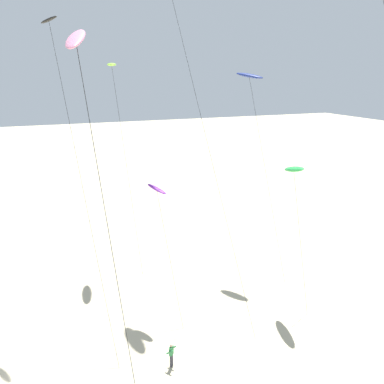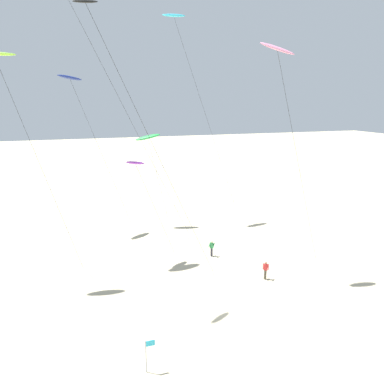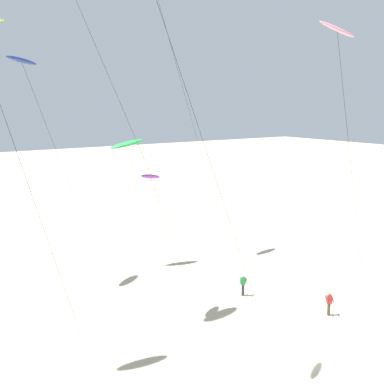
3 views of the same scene
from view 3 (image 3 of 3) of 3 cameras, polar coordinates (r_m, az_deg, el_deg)
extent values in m
plane|color=beige|center=(29.28, 13.81, -19.11)|extent=(260.00, 260.00, 0.00)
ellipsoid|color=navy|center=(38.16, -20.65, 15.23)|extent=(2.93, 2.08, 0.73)
cylinder|color=#262626|center=(39.78, -15.72, 2.36)|extent=(6.07, 1.07, 17.67)
ellipsoid|color=green|center=(40.47, -8.19, 6.01)|extent=(3.14, 1.50, 1.17)
cylinder|color=#262626|center=(42.07, -6.57, -1.50)|extent=(2.54, 0.46, 10.94)
cylinder|color=#262626|center=(26.46, 2.64, 2.71)|extent=(9.85, 1.72, 21.46)
cylinder|color=#262626|center=(34.06, -7.36, 7.24)|extent=(11.97, 2.09, 24.71)
ellipsoid|color=pink|center=(32.54, 17.82, 18.91)|extent=(3.05, 1.40, 1.33)
cylinder|color=#262626|center=(35.42, 19.43, 2.36)|extent=(6.43, 1.13, 19.19)
cylinder|color=#262626|center=(46.68, 0.14, 8.46)|extent=(9.57, 1.67, 24.90)
cylinder|color=#262626|center=(27.32, -19.42, -0.63)|extent=(5.05, 0.89, 18.66)
ellipsoid|color=purple|center=(30.50, -5.23, 1.95)|extent=(2.10, 1.39, 0.76)
cylinder|color=#262626|center=(32.82, -2.46, -6.20)|extent=(3.78, 0.68, 9.66)
cylinder|color=#33333D|center=(35.93, 6.43, -12.16)|extent=(0.22, 0.22, 0.88)
cube|color=#338C4C|center=(35.65, 6.45, -11.08)|extent=(0.39, 0.37, 0.58)
sphere|color=beige|center=(35.50, 6.47, -10.48)|extent=(0.20, 0.20, 0.20)
cylinder|color=#338C4C|center=(35.64, 6.82, -11.01)|extent=(0.39, 0.45, 0.39)
cylinder|color=#338C4C|center=(35.63, 6.10, -11.00)|extent=(0.39, 0.45, 0.39)
cylinder|color=#4C4738|center=(34.06, 16.82, -13.94)|extent=(0.22, 0.22, 0.88)
cube|color=red|center=(33.77, 16.89, -12.81)|extent=(0.39, 0.34, 0.58)
sphere|color=#9E7051|center=(33.61, 16.93, -12.19)|extent=(0.20, 0.20, 0.20)
cylinder|color=red|center=(33.83, 17.25, -12.70)|extent=(0.32, 0.48, 0.39)
cylinder|color=red|center=(33.67, 16.54, -12.77)|extent=(0.32, 0.48, 0.39)
camera|label=1|loc=(45.72, 33.16, 13.68)|focal=37.11mm
camera|label=2|loc=(11.18, 87.15, 4.63)|focal=32.75mm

